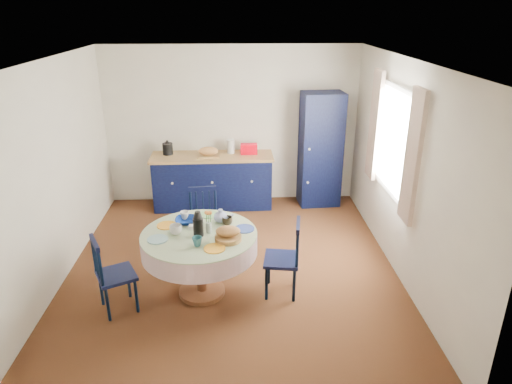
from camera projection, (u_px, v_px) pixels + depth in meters
floor at (232, 269)px, 5.66m from camera, size 4.50×4.50×0.00m
ceiling at (228, 61)px, 4.71m from camera, size 4.50×4.50×0.00m
wall_back at (232, 126)px, 7.27m from camera, size 4.00×0.02×2.50m
wall_left at (52, 177)px, 5.11m from camera, size 0.02×4.50×2.50m
wall_right at (403, 172)px, 5.26m from camera, size 0.02×4.50×2.50m
window at (394, 141)px, 5.44m from camera, size 0.10×1.74×1.45m
kitchen_counter at (213, 180)px, 7.29m from camera, size 1.92×0.64×1.09m
pantry_cabinet at (320, 150)px, 7.22m from camera, size 0.67×0.50×1.82m
dining_table at (200, 243)px, 4.94m from camera, size 1.25×1.25×1.04m
chair_left at (112, 274)px, 4.74m from camera, size 0.50×0.51×0.87m
chair_far at (204, 222)px, 5.88m from camera, size 0.43×0.41×0.88m
chair_right at (285, 258)px, 5.03m from camera, size 0.43×0.45×0.89m
mug_a at (176, 230)px, 4.87m from camera, size 0.13×0.13×0.11m
mug_b at (197, 241)px, 4.63m from camera, size 0.10×0.10×0.10m
mug_c at (227, 221)px, 5.08m from camera, size 0.12×0.12×0.09m
mug_d at (185, 215)px, 5.20m from camera, size 0.10×0.10×0.09m
cobalt_bowl at (186, 221)px, 5.12m from camera, size 0.24×0.24×0.06m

